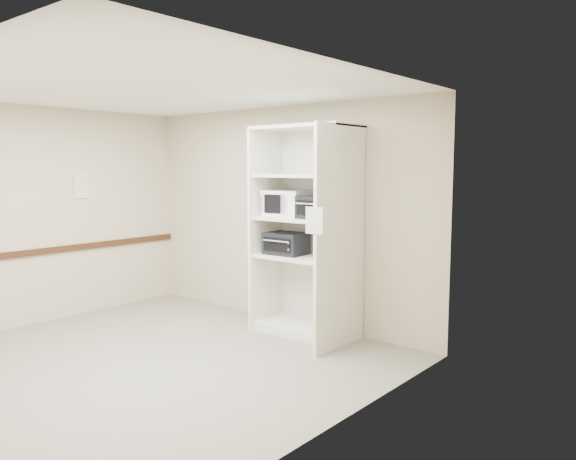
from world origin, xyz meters
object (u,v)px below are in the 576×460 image
Objects in this scene: microwave at (287,203)px; shelving_unit at (309,238)px; toaster_oven_lower at (286,243)px; toaster_oven_upper at (319,207)px.

shelving_unit is at bearing -9.04° from microwave.
shelving_unit is 5.20× the size of toaster_oven_lower.
toaster_oven_upper is (0.17, -0.03, 0.37)m from shelving_unit.
toaster_oven_upper is 0.96× the size of toaster_oven_lower.
microwave is at bearing 176.68° from toaster_oven_upper.
microwave reaches higher than toaster_oven_lower.
shelving_unit reaches higher than toaster_oven_upper.
toaster_oven_lower is at bearing -63.90° from microwave.
toaster_oven_lower is (-0.31, -0.04, -0.08)m from shelving_unit.
toaster_oven_lower is (-0.48, -0.00, -0.45)m from toaster_oven_upper.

